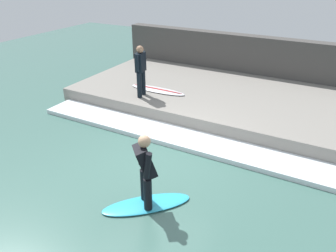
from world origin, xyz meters
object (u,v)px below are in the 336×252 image
Objects in this scene: surfboard_waiting_near at (158,90)px; surfer_waiting_near at (141,68)px; surfboard_riding at (147,204)px; surfer_riding at (145,167)px.

surfer_waiting_near is at bearing 161.05° from surfboard_waiting_near.
surfboard_riding is 4.97m from surfboard_waiting_near.
surfer_riding is 0.95× the size of surfer_waiting_near.
surfer_waiting_near is 1.05m from surfboard_waiting_near.
surfer_waiting_near is 0.80× the size of surfboard_waiting_near.
surfer_riding is at bearing -146.24° from surfer_waiting_near.
surfer_waiting_near is at bearing 33.76° from surfer_riding.
surfer_riding is at bearing -165.96° from surfboard_riding.
surfer_riding is (-0.00, -0.00, 0.84)m from surfboard_riding.
surfboard_riding is 1.08× the size of surfer_riding.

